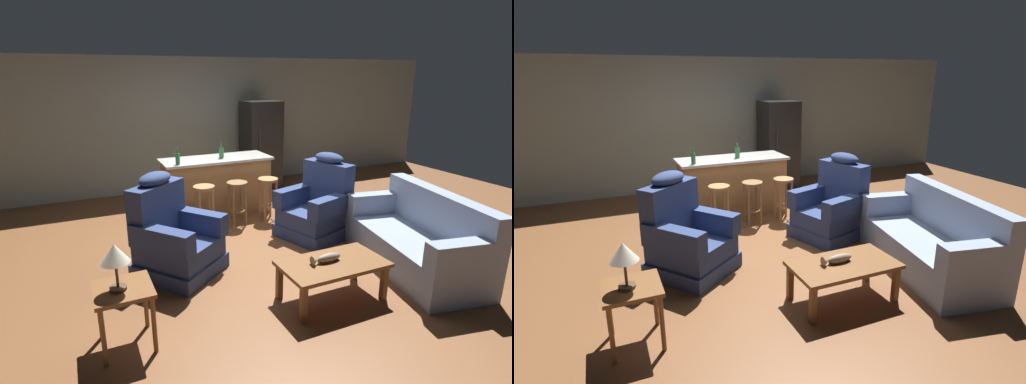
{
  "view_description": "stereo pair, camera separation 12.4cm",
  "coord_description": "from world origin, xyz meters",
  "views": [
    {
      "loc": [
        -2.13,
        -4.76,
        2.28
      ],
      "look_at": [
        0.05,
        -0.1,
        0.75
      ],
      "focal_mm": 28.0,
      "sensor_mm": 36.0,
      "label": 1
    },
    {
      "loc": [
        -2.02,
        -4.81,
        2.28
      ],
      "look_at": [
        0.05,
        -0.1,
        0.75
      ],
      "focal_mm": 28.0,
      "sensor_mm": 36.0,
      "label": 2
    }
  ],
  "objects": [
    {
      "name": "bar_stool_right",
      "position": [
        0.64,
        0.72,
        0.47
      ],
      "size": [
        0.32,
        0.32,
        0.68
      ],
      "color": "#A87A47",
      "rests_on": "ground_plane"
    },
    {
      "name": "fish_figurine",
      "position": [
        0.1,
        -1.69,
        0.46
      ],
      "size": [
        0.34,
        0.1,
        0.1
      ],
      "color": "#4C3823",
      "rests_on": "coffee_table"
    },
    {
      "name": "table_lamp",
      "position": [
        -1.92,
        -1.62,
        0.87
      ],
      "size": [
        0.24,
        0.24,
        0.41
      ],
      "color": "#4C3823",
      "rests_on": "end_table"
    },
    {
      "name": "coffee_table",
      "position": [
        0.16,
        -1.72,
        0.36
      ],
      "size": [
        1.1,
        0.6,
        0.42
      ],
      "color": "brown",
      "rests_on": "ground_plane"
    },
    {
      "name": "ground_plane",
      "position": [
        0.0,
        0.0,
        0.0
      ],
      "size": [
        12.0,
        12.0,
        0.0
      ],
      "color": "brown"
    },
    {
      "name": "recliner_near_lamp",
      "position": [
        -1.17,
        -0.43,
        0.42
      ],
      "size": [
        1.18,
        1.18,
        1.2
      ],
      "rotation": [
        0.0,
        0.0,
        -0.91
      ],
      "color": "navy",
      "rests_on": "ground_plane"
    },
    {
      "name": "refrigerator",
      "position": [
        1.4,
        2.55,
        0.88
      ],
      "size": [
        0.7,
        0.69,
        1.76
      ],
      "color": "black",
      "rests_on": "ground_plane"
    },
    {
      "name": "bar_stool_middle",
      "position": [
        0.11,
        0.72,
        0.47
      ],
      "size": [
        0.32,
        0.32,
        0.68
      ],
      "color": "olive",
      "rests_on": "ground_plane"
    },
    {
      "name": "back_wall",
      "position": [
        0.0,
        3.12,
        1.3
      ],
      "size": [
        12.0,
        0.05,
        2.6
      ],
      "color": "#939E93",
      "rests_on": "ground_plane"
    },
    {
      "name": "recliner_near_island",
      "position": [
        0.99,
        -0.18,
        0.42
      ],
      "size": [
        1.05,
        1.05,
        1.2
      ],
      "rotation": [
        0.0,
        0.0,
        3.44
      ],
      "color": "navy",
      "rests_on": "ground_plane"
    },
    {
      "name": "end_table",
      "position": [
        -1.88,
        -1.59,
        0.46
      ],
      "size": [
        0.48,
        0.48,
        0.56
      ],
      "color": "brown",
      "rests_on": "ground_plane"
    },
    {
      "name": "bar_stool_left",
      "position": [
        -0.42,
        0.72,
        0.47
      ],
      "size": [
        0.32,
        0.32,
        0.68
      ],
      "color": "#A87A47",
      "rests_on": "ground_plane"
    },
    {
      "name": "kitchen_island",
      "position": [
        0.0,
        1.35,
        0.48
      ],
      "size": [
        1.8,
        0.7,
        0.95
      ],
      "color": "#9E7042",
      "rests_on": "ground_plane"
    },
    {
      "name": "bottle_tall_green",
      "position": [
        -0.69,
        1.13,
        1.04
      ],
      "size": [
        0.07,
        0.07,
        0.25
      ],
      "color": "#2D6B38",
      "rests_on": "kitchen_island"
    },
    {
      "name": "bottle_short_amber",
      "position": [
        0.08,
        1.31,
        1.04
      ],
      "size": [
        0.08,
        0.08,
        0.24
      ],
      "color": "#2D6B38",
      "rests_on": "kitchen_island"
    },
    {
      "name": "couch",
      "position": [
        1.53,
        -1.56,
        0.34
      ],
      "size": [
        1.2,
        2.03,
        0.94
      ],
      "rotation": [
        0.0,
        0.0,
        2.94
      ],
      "color": "#8493B2",
      "rests_on": "ground_plane"
    }
  ]
}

